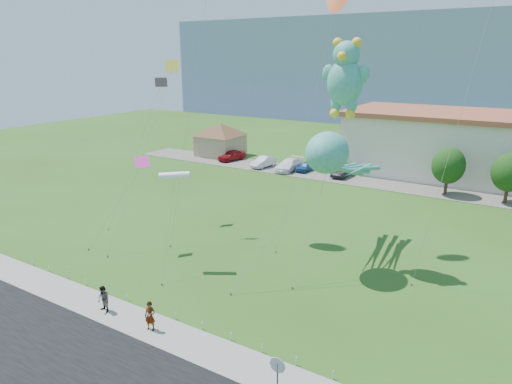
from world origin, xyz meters
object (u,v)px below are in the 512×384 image
(parked_car_red, at_px, (232,155))
(parked_car_white, at_px, (289,165))
(parked_car_silver, at_px, (264,162))
(octopus_kite, at_px, (334,160))
(teddy_bear_kite, at_px, (345,76))
(pavilion, at_px, (220,136))
(pedestrian_right, at_px, (104,299))
(stop_sign, at_px, (278,370))
(pedestrian_left, at_px, (150,316))
(parked_car_blue, at_px, (306,166))
(parked_car_black, at_px, (342,170))

(parked_car_red, height_order, parked_car_white, parked_car_white)
(parked_car_silver, relative_size, parked_car_white, 0.82)
(octopus_kite, xyz_separation_m, teddy_bear_kite, (0.25, 0.66, 5.82))
(pavilion, bearing_deg, octopus_kite, -42.19)
(pedestrian_right, distance_m, octopus_kite, 18.06)
(stop_sign, bearing_deg, teddy_bear_kite, 102.99)
(pedestrian_left, bearing_deg, octopus_kite, 53.35)
(parked_car_white, height_order, parked_car_blue, parked_car_white)
(parked_car_white, xyz_separation_m, octopus_kite, (15.72, -23.47, 7.01))
(pedestrian_left, height_order, parked_car_silver, pedestrian_left)
(parked_car_black, bearing_deg, stop_sign, -76.54)
(parked_car_red, height_order, parked_car_blue, parked_car_red)
(stop_sign, xyz_separation_m, octopus_kite, (-3.96, 15.43, 5.99))
(pedestrian_right, height_order, parked_car_white, pedestrian_right)
(stop_sign, relative_size, octopus_kite, 0.18)
(parked_car_black, distance_m, teddy_bear_kite, 28.37)
(pedestrian_left, height_order, parked_car_black, pedestrian_left)
(teddy_bear_kite, bearing_deg, stop_sign, -77.01)
(parked_car_silver, relative_size, octopus_kite, 0.31)
(parked_car_white, bearing_deg, parked_car_silver, -179.80)
(stop_sign, distance_m, parked_car_black, 41.75)
(parked_car_white, relative_size, teddy_bear_kite, 0.33)
(parked_car_silver, xyz_separation_m, teddy_bear_kite, (19.98, -22.79, 12.89))
(pavilion, relative_size, parked_car_blue, 2.46)
(parked_car_blue, bearing_deg, pedestrian_left, -72.42)
(pedestrian_left, height_order, pedestrian_right, pedestrian_left)
(parked_car_silver, bearing_deg, teddy_bear_kite, -41.23)
(stop_sign, xyz_separation_m, parked_car_black, (-12.43, 39.84, -1.03))
(stop_sign, height_order, parked_car_silver, stop_sign)
(parked_car_white, bearing_deg, pedestrian_right, -79.57)
(parked_car_red, distance_m, parked_car_white, 10.23)
(parked_car_silver, relative_size, parked_car_black, 0.94)
(pedestrian_right, height_order, parked_car_black, pedestrian_right)
(parked_car_silver, bearing_deg, octopus_kite, -42.40)
(pavilion, distance_m, teddy_bear_kite, 41.03)
(pedestrian_right, bearing_deg, parked_car_black, 97.65)
(pavilion, distance_m, parked_car_white, 14.37)
(pedestrian_left, height_order, parked_car_blue, pedestrian_left)
(pavilion, xyz_separation_m, parked_car_silver, (9.81, -3.33, -2.23))
(parked_car_black, bearing_deg, parked_car_blue, 176.18)
(parked_car_blue, bearing_deg, parked_car_black, 4.94)
(parked_car_white, relative_size, octopus_kite, 0.38)
(teddy_bear_kite, bearing_deg, parked_car_black, 110.16)
(pedestrian_left, height_order, teddy_bear_kite, teddy_bear_kite)
(stop_sign, distance_m, pedestrian_right, 12.75)
(pavilion, bearing_deg, parked_car_white, -13.46)
(pavilion, height_order, parked_car_blue, pavilion)
(parked_car_black, relative_size, octopus_kite, 0.33)
(stop_sign, xyz_separation_m, parked_car_blue, (-17.58, 39.84, -1.17))
(parked_car_silver, bearing_deg, stop_sign, -51.12)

